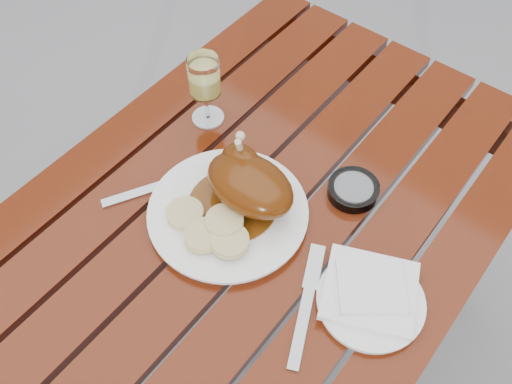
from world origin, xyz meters
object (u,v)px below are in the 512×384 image
Objects in this scene: wine_glass at (205,90)px; dinner_plate at (228,213)px; side_plate at (370,302)px; ashtray at (353,190)px; table at (257,297)px.

dinner_plate is at bearing -40.44° from wine_glass.
side_plate is (0.31, 0.01, -0.00)m from dinner_plate.
ashtray is (0.36, 0.02, -0.07)m from wine_glass.
ashtray reaches higher than dinner_plate.
table is 0.53m from wine_glass.
side_plate is (0.51, -0.16, -0.07)m from wine_glass.
dinner_plate is 0.25m from ashtray.
ashtray is (0.16, 0.19, 0.00)m from dinner_plate.
table is 12.01× the size of ashtray.
wine_glass is (-0.23, 0.13, 0.46)m from table.
side_plate is 1.86× the size of ashtray.
wine_glass reaches higher than table.
side_plate is at bearing -50.10° from ashtray.
wine_glass reaches higher than side_plate.
table is 0.43m from ashtray.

